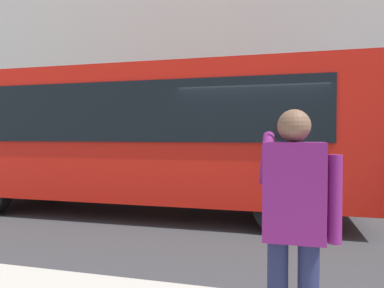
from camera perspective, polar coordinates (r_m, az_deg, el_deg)
ground_plane at (r=7.16m, az=10.12°, el=-12.08°), size 60.00×60.00×0.00m
building_facade_far at (r=14.41m, az=12.55°, el=18.87°), size 28.00×1.55×12.00m
red_bus at (r=7.78m, az=-8.32°, el=1.52°), size 9.05×2.54×3.08m
pedestrian_photographer at (r=2.52m, az=16.11°, el=-10.90°), size 0.53×0.52×1.70m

